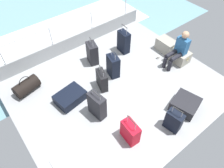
{
  "coord_description": "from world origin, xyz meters",
  "views": [
    {
      "loc": [
        2.79,
        -2.38,
        4.23
      ],
      "look_at": [
        -0.02,
        -0.18,
        0.25
      ],
      "focal_mm": 33.56,
      "sensor_mm": 36.0,
      "label": 1
    }
  ],
  "objects_px": {
    "cargo_crate_1": "(180,56)",
    "paper_cup": "(158,57)",
    "cargo_crate_0": "(166,45)",
    "suitcase_3": "(174,121)",
    "suitcase_0": "(124,42)",
    "suitcase_1": "(102,80)",
    "passenger_seated": "(179,49)",
    "suitcase_6": "(97,105)",
    "suitcase_8": "(113,66)",
    "duffel_bag": "(27,86)",
    "suitcase_5": "(130,132)",
    "suitcase_4": "(70,97)",
    "suitcase_7": "(92,53)",
    "suitcase_2": "(185,104)"
  },
  "relations": [
    {
      "from": "passenger_seated",
      "to": "paper_cup",
      "type": "bearing_deg",
      "value": -153.09
    },
    {
      "from": "suitcase_3",
      "to": "duffel_bag",
      "type": "bearing_deg",
      "value": -145.11
    },
    {
      "from": "suitcase_0",
      "to": "suitcase_5",
      "type": "height_order",
      "value": "suitcase_0"
    },
    {
      "from": "cargo_crate_0",
      "to": "suitcase_5",
      "type": "bearing_deg",
      "value": -61.15
    },
    {
      "from": "paper_cup",
      "to": "suitcase_6",
      "type": "bearing_deg",
      "value": -79.12
    },
    {
      "from": "cargo_crate_0",
      "to": "suitcase_1",
      "type": "distance_m",
      "value": 2.49
    },
    {
      "from": "cargo_crate_0",
      "to": "suitcase_2",
      "type": "bearing_deg",
      "value": -35.83
    },
    {
      "from": "cargo_crate_1",
      "to": "suitcase_4",
      "type": "bearing_deg",
      "value": -101.92
    },
    {
      "from": "suitcase_5",
      "to": "suitcase_7",
      "type": "relative_size",
      "value": 0.9
    },
    {
      "from": "suitcase_6",
      "to": "paper_cup",
      "type": "relative_size",
      "value": 7.82
    },
    {
      "from": "suitcase_6",
      "to": "cargo_crate_1",
      "type": "bearing_deg",
      "value": 91.0
    },
    {
      "from": "cargo_crate_1",
      "to": "suitcase_1",
      "type": "relative_size",
      "value": 0.83
    },
    {
      "from": "suitcase_1",
      "to": "suitcase_5",
      "type": "relative_size",
      "value": 0.93
    },
    {
      "from": "suitcase_5",
      "to": "passenger_seated",
      "type": "bearing_deg",
      "value": 110.6
    },
    {
      "from": "cargo_crate_1",
      "to": "suitcase_0",
      "type": "relative_size",
      "value": 0.62
    },
    {
      "from": "cargo_crate_1",
      "to": "suitcase_0",
      "type": "distance_m",
      "value": 1.72
    },
    {
      "from": "suitcase_1",
      "to": "suitcase_5",
      "type": "xyz_separation_m",
      "value": [
        1.57,
        -0.41,
        -0.0
      ]
    },
    {
      "from": "suitcase_4",
      "to": "suitcase_6",
      "type": "xyz_separation_m",
      "value": [
        0.75,
        0.3,
        0.21
      ]
    },
    {
      "from": "passenger_seated",
      "to": "suitcase_5",
      "type": "distance_m",
      "value": 2.86
    },
    {
      "from": "suitcase_0",
      "to": "suitcase_1",
      "type": "xyz_separation_m",
      "value": [
        0.82,
        -1.42,
        -0.08
      ]
    },
    {
      "from": "suitcase_2",
      "to": "suitcase_6",
      "type": "height_order",
      "value": "suitcase_6"
    },
    {
      "from": "suitcase_2",
      "to": "suitcase_4",
      "type": "relative_size",
      "value": 0.94
    },
    {
      "from": "suitcase_7",
      "to": "cargo_crate_0",
      "type": "bearing_deg",
      "value": 65.6
    },
    {
      "from": "suitcase_4",
      "to": "suitcase_6",
      "type": "distance_m",
      "value": 0.84
    },
    {
      "from": "suitcase_6",
      "to": "suitcase_7",
      "type": "relative_size",
      "value": 0.97
    },
    {
      "from": "suitcase_0",
      "to": "suitcase_6",
      "type": "relative_size",
      "value": 1.15
    },
    {
      "from": "suitcase_5",
      "to": "paper_cup",
      "type": "height_order",
      "value": "suitcase_5"
    },
    {
      "from": "cargo_crate_1",
      "to": "paper_cup",
      "type": "xyz_separation_m",
      "value": [
        -0.45,
        -0.41,
        -0.13
      ]
    },
    {
      "from": "suitcase_4",
      "to": "suitcase_1",
      "type": "bearing_deg",
      "value": 81.94
    },
    {
      "from": "suitcase_1",
      "to": "suitcase_8",
      "type": "height_order",
      "value": "suitcase_8"
    },
    {
      "from": "suitcase_1",
      "to": "suitcase_2",
      "type": "relative_size",
      "value": 0.91
    },
    {
      "from": "suitcase_1",
      "to": "suitcase_8",
      "type": "distance_m",
      "value": 0.55
    },
    {
      "from": "suitcase_6",
      "to": "suitcase_8",
      "type": "distance_m",
      "value": 1.38
    },
    {
      "from": "cargo_crate_1",
      "to": "duffel_bag",
      "type": "bearing_deg",
      "value": -112.37
    },
    {
      "from": "cargo_crate_0",
      "to": "suitcase_0",
      "type": "relative_size",
      "value": 0.69
    },
    {
      "from": "suitcase_1",
      "to": "suitcase_4",
      "type": "height_order",
      "value": "suitcase_1"
    },
    {
      "from": "suitcase_3",
      "to": "cargo_crate_1",
      "type": "bearing_deg",
      "value": 126.0
    },
    {
      "from": "suitcase_2",
      "to": "suitcase_5",
      "type": "relative_size",
      "value": 1.02
    },
    {
      "from": "suitcase_8",
      "to": "passenger_seated",
      "type": "bearing_deg",
      "value": 66.18
    },
    {
      "from": "suitcase_8",
      "to": "duffel_bag",
      "type": "relative_size",
      "value": 1.14
    },
    {
      "from": "cargo_crate_1",
      "to": "suitcase_0",
      "type": "xyz_separation_m",
      "value": [
        -1.39,
        -1.0,
        0.17
      ]
    },
    {
      "from": "suitcase_3",
      "to": "suitcase_4",
      "type": "bearing_deg",
      "value": -146.03
    },
    {
      "from": "passenger_seated",
      "to": "cargo_crate_1",
      "type": "bearing_deg",
      "value": 90.0
    },
    {
      "from": "suitcase_0",
      "to": "suitcase_4",
      "type": "height_order",
      "value": "suitcase_0"
    },
    {
      "from": "suitcase_0",
      "to": "duffel_bag",
      "type": "distance_m",
      "value": 3.05
    },
    {
      "from": "cargo_crate_0",
      "to": "suitcase_3",
      "type": "distance_m",
      "value": 2.8
    },
    {
      "from": "suitcase_2",
      "to": "suitcase_3",
      "type": "height_order",
      "value": "suitcase_3"
    },
    {
      "from": "suitcase_3",
      "to": "suitcase_2",
      "type": "bearing_deg",
      "value": 104.74
    },
    {
      "from": "passenger_seated",
      "to": "suitcase_2",
      "type": "xyz_separation_m",
      "value": [
        1.21,
        -1.07,
        -0.4
      ]
    },
    {
      "from": "suitcase_0",
      "to": "suitcase_1",
      "type": "height_order",
      "value": "suitcase_0"
    }
  ]
}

